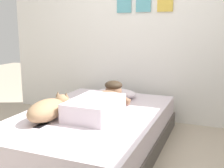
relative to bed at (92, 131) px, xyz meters
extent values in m
cube|color=silver|center=(0.21, 1.21, 1.06)|extent=(4.14, 0.10, 2.50)
cube|color=#59A5B2|center=(-0.06, 1.15, 1.36)|extent=(0.20, 0.02, 0.20)
cube|color=#59A5B2|center=(0.20, 1.15, 1.36)|extent=(0.20, 0.02, 0.20)
cube|color=gold|center=(0.49, 1.15, 1.36)|extent=(0.20, 0.02, 0.20)
cube|color=#4C4742|center=(0.00, 0.00, -0.11)|extent=(1.39, 2.07, 0.18)
cube|color=silver|center=(0.00, 0.00, 0.09)|extent=(1.34, 2.01, 0.22)
ellipsoid|color=silver|center=(0.01, 0.69, 0.26)|extent=(0.52, 0.32, 0.11)
cube|color=silver|center=(0.08, -0.10, 0.29)|extent=(0.42, 0.64, 0.18)
ellipsoid|color=#8C664C|center=(0.08, 0.24, 0.31)|extent=(0.32, 0.20, 0.16)
sphere|color=#8C664C|center=(0.08, 0.40, 0.35)|extent=(0.19, 0.19, 0.19)
ellipsoid|color=#332619|center=(0.08, 0.40, 0.42)|extent=(0.20, 0.20, 0.10)
cylinder|color=#8C664C|center=(-0.02, 0.38, 0.28)|extent=(0.23, 0.07, 0.14)
cylinder|color=#8C664C|center=(0.18, 0.38, 0.28)|extent=(0.23, 0.07, 0.14)
ellipsoid|color=#9E7A56|center=(-0.28, -0.38, 0.30)|extent=(0.26, 0.48, 0.20)
sphere|color=#9E7A56|center=(-0.27, -0.12, 0.32)|extent=(0.15, 0.15, 0.15)
cone|color=#7E6145|center=(-0.33, -0.10, 0.39)|extent=(0.05, 0.05, 0.05)
cone|color=#7E6145|center=(-0.23, -0.10, 0.39)|extent=(0.05, 0.05, 0.05)
cylinder|color=#D84C47|center=(0.17, 0.44, 0.24)|extent=(0.09, 0.09, 0.07)
torus|color=#D84C47|center=(0.23, 0.44, 0.24)|extent=(0.05, 0.01, 0.05)
cube|color=black|center=(-0.25, -0.52, 0.20)|extent=(0.07, 0.14, 0.01)
camera|label=1|loc=(1.21, -2.47, 1.06)|focal=44.43mm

